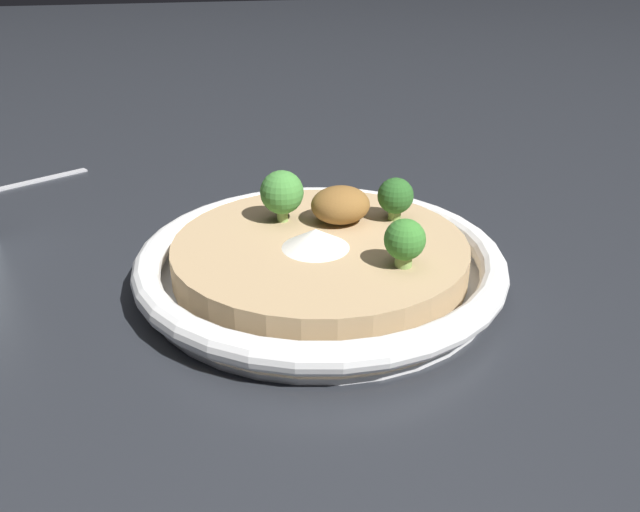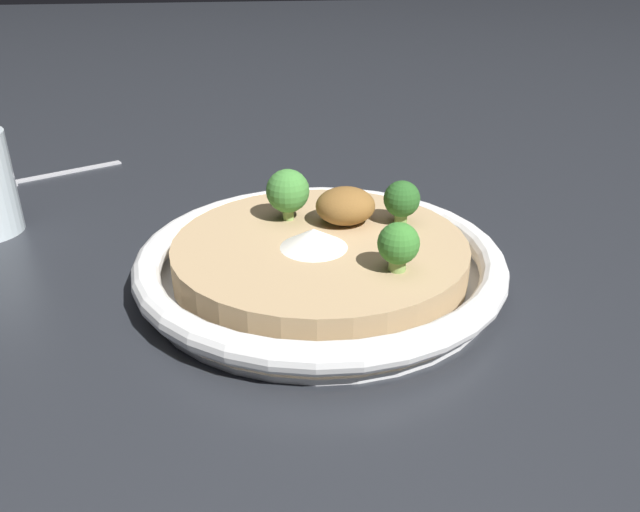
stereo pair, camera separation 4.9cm
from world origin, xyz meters
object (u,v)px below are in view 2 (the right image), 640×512
object	(u,v)px
risotto_bowl	(320,261)
fork_utensil	(29,179)
broccoli_front_left	(402,200)
broccoli_back	(398,245)
broccoli_front	(288,191)

from	to	relation	value
risotto_bowl	fork_utensil	distance (m)	0.41
broccoli_front_left	broccoli_back	bearing A→B (deg)	71.46
broccoli_front	broccoli_front_left	bearing A→B (deg)	165.15
risotto_bowl	broccoli_front	size ratio (longest dim) A/B	6.71
risotto_bowl	fork_utensil	xyz separation A→B (m)	(0.29, -0.30, -0.02)
broccoli_back	fork_utensil	size ratio (longest dim) A/B	0.22
risotto_bowl	broccoli_back	world-z (taller)	broccoli_back
risotto_bowl	broccoli_front	xyz separation A→B (m)	(0.02, -0.05, 0.04)
broccoli_front	broccoli_front_left	world-z (taller)	broccoli_front
broccoli_front_left	risotto_bowl	bearing A→B (deg)	17.80
broccoli_front	broccoli_front_left	xyz separation A→B (m)	(-0.09, 0.02, -0.00)
broccoli_front	fork_utensil	size ratio (longest dim) A/B	0.26
broccoli_front	fork_utensil	bearing A→B (deg)	-43.33
broccoli_front	fork_utensil	xyz separation A→B (m)	(0.27, -0.25, -0.06)
risotto_bowl	broccoli_front_left	size ratio (longest dim) A/B	8.05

